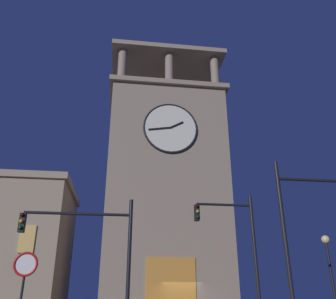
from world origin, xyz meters
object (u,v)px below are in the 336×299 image
at_px(traffic_signal_mid, 91,243).
at_px(traffic_signal_near, 237,241).
at_px(street_lamp, 329,262).
at_px(clocktower, 163,197).
at_px(no_horn_sign, 25,272).
at_px(traffic_signal_far, 307,222).

bearing_deg(traffic_signal_mid, traffic_signal_near, -168.41).
bearing_deg(street_lamp, clocktower, -49.34).
height_order(traffic_signal_near, no_horn_sign, traffic_signal_near).
distance_m(clocktower, traffic_signal_far, 16.47).
distance_m(traffic_signal_far, no_horn_sign, 10.11).
height_order(clocktower, traffic_signal_far, clocktower).
bearing_deg(traffic_signal_far, traffic_signal_near, -65.78).
bearing_deg(traffic_signal_far, clocktower, -76.53).
bearing_deg(clocktower, traffic_signal_mid, 71.21).
height_order(traffic_signal_mid, street_lamp, traffic_signal_mid).
height_order(traffic_signal_near, traffic_signal_far, traffic_signal_far).
height_order(clocktower, street_lamp, clocktower).
distance_m(clocktower, street_lamp, 13.46).
bearing_deg(traffic_signal_far, no_horn_sign, 0.38).
bearing_deg(no_horn_sign, clocktower, -112.25).
bearing_deg(traffic_signal_far, street_lamp, -125.16).
height_order(clocktower, no_horn_sign, clocktower).
xyz_separation_m(traffic_signal_mid, traffic_signal_far, (-8.08, 2.27, 0.61)).
height_order(traffic_signal_near, street_lamp, traffic_signal_near).
distance_m(traffic_signal_near, street_lamp, 6.40).
xyz_separation_m(traffic_signal_near, traffic_signal_mid, (6.47, 1.33, -0.41)).
bearing_deg(clocktower, traffic_signal_near, 99.92).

